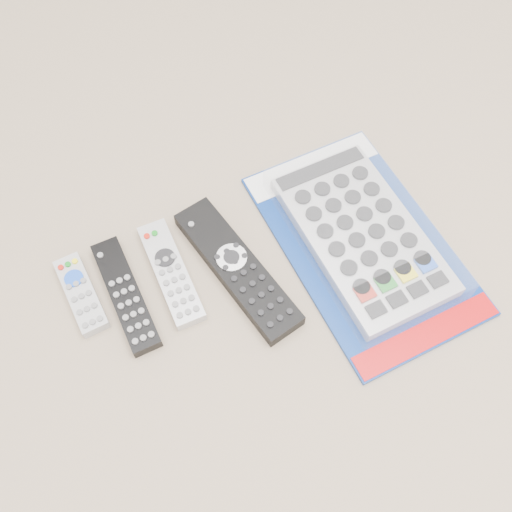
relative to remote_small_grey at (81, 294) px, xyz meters
name	(u,v)px	position (x,y,z in m)	size (l,w,h in m)	color
remote_small_grey	(81,294)	(0.00, 0.00, 0.00)	(0.04, 0.13, 0.02)	#A6A6A8
remote_slim_black	(126,295)	(0.06, -0.03, 0.00)	(0.04, 0.19, 0.02)	black
remote_silver_dvd	(171,273)	(0.13, -0.02, 0.00)	(0.05, 0.18, 0.02)	#B6B6BB
remote_large_black	(237,268)	(0.22, -0.06, 0.00)	(0.10, 0.25, 0.03)	black
jumbo_remote_packaged	(363,234)	(0.41, -0.09, 0.01)	(0.23, 0.38, 0.05)	navy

